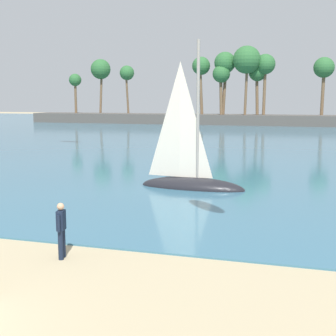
{
  "coord_description": "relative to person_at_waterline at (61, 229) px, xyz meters",
  "views": [
    {
      "loc": [
        7.73,
        -6.46,
        4.67
      ],
      "look_at": [
        2.94,
        9.59,
        2.17
      ],
      "focal_mm": 50.36,
      "sensor_mm": 36.0,
      "label": 1
    }
  ],
  "objects": [
    {
      "name": "sailboat_mid_bay",
      "position": [
        1.01,
        11.47,
        -0.11
      ],
      "size": [
        5.63,
        2.01,
        8.02
      ],
      "color": "black",
      "rests_on": "sea"
    },
    {
      "name": "sea",
      "position": [
        -0.95,
        55.62,
        -0.86
      ],
      "size": [
        220.0,
        108.92,
        0.06
      ],
      "primitive_type": "cube",
      "color": "#386B84",
      "rests_on": "ground"
    },
    {
      "name": "person_at_waterline",
      "position": [
        0.0,
        0.0,
        0.0
      ],
      "size": [
        0.27,
        0.54,
        1.67
      ],
      "color": "#141E33",
      "rests_on": "ground"
    },
    {
      "name": "palm_headland",
      "position": [
        -2.05,
        70.11,
        3.04
      ],
      "size": [
        85.18,
        6.98,
        13.28
      ],
      "color": "#514C47",
      "rests_on": "ground"
    }
  ]
}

